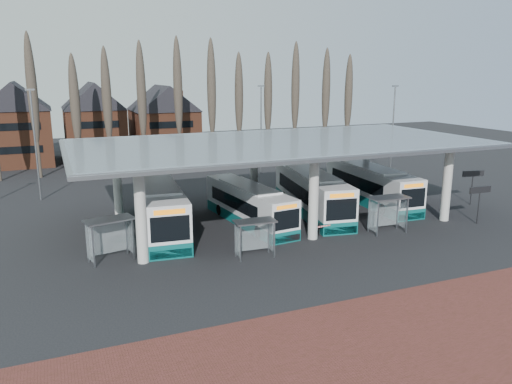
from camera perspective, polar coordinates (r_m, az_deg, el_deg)
name	(u,v)px	position (r m, az deg, el deg)	size (l,w,h in m)	color
ground	(330,250)	(33.99, 8.51, -6.53)	(140.00, 140.00, 0.00)	black
brick_strip	(467,334)	(25.39, 22.98, -14.67)	(70.00, 10.00, 0.03)	brown
station_canopy	(281,149)	(39.46, 2.82, 4.91)	(32.00, 16.00, 6.34)	beige
poplar_row	(194,96)	(62.60, -7.13, 10.82)	(45.10, 1.10, 14.50)	#473D33
townhouse_row	(56,117)	(71.49, -21.89, 8.00)	(36.80, 10.30, 12.25)	brown
lamp_post_a	(35,143)	(49.67, -23.92, 5.13)	(0.80, 0.16, 10.17)	slate
lamp_post_b	(261,128)	(58.23, 0.58, 7.33)	(0.80, 0.16, 10.17)	slate
lamp_post_c	(393,128)	(60.16, 15.36, 7.06)	(0.80, 0.16, 10.17)	slate
bus_0	(159,207)	(38.16, -11.08, -1.69)	(4.06, 13.43, 3.67)	white
bus_1	(249,205)	(39.09, -0.84, -1.50)	(3.55, 11.25, 3.07)	white
bus_2	(311,193)	(42.26, 6.35, -0.16)	(4.64, 12.88, 3.50)	white
bus_3	(370,186)	(46.38, 12.94, 0.73)	(3.20, 12.28, 3.38)	white
shelter_0	(109,230)	(32.53, -16.46, -4.17)	(3.20, 2.08, 2.74)	gray
shelter_1	(254,230)	(31.90, -0.21, -4.35)	(2.70, 1.46, 2.44)	gray
shelter_2	(387,206)	(37.97, 14.77, -1.57)	(2.99, 1.58, 2.72)	gray
info_sign_0	(480,193)	(42.33, 24.22, -0.07)	(2.01, 0.19, 2.98)	black
info_sign_1	(473,176)	(48.33, 23.56, 1.67)	(2.07, 0.50, 3.10)	black
barrier	(322,227)	(36.19, 7.51, -3.99)	(1.95, 0.63, 0.97)	black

